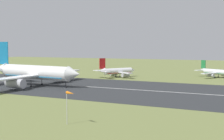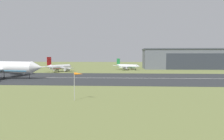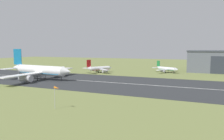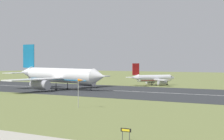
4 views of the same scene
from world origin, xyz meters
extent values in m
plane|color=olive|center=(0.00, 56.26, 0.00)|extent=(646.84, 646.84, 0.00)
cube|color=#2B2D30|center=(0.00, 112.52, 0.03)|extent=(406.84, 54.96, 0.06)
cube|color=silver|center=(0.00, 112.52, 0.07)|extent=(366.16, 0.70, 0.01)
cylinder|color=white|center=(-60.14, 106.20, 5.44)|extent=(30.65, 5.88, 5.94)
cone|color=white|center=(-42.38, 106.39, 5.44)|extent=(5.13, 5.61, 5.62)
cone|color=white|center=(-78.73, 106.00, 6.44)|extent=(6.78, 5.07, 5.08)
cube|color=black|center=(-45.13, 106.36, 6.55)|extent=(1.16, 4.73, 0.45)
cube|color=#146B9E|center=(-60.14, 106.20, 3.91)|extent=(27.53, 5.57, 0.55)
cube|color=white|center=(-59.36, 90.69, 4.47)|extent=(5.34, 25.53, 0.47)
cylinder|color=#A8A8B2|center=(-58.37, 92.74, 2.50)|extent=(7.30, 3.52, 3.53)
cube|color=white|center=(-59.70, 121.72, 4.47)|extent=(5.34, 25.53, 0.47)
cylinder|color=#A8A8B2|center=(-58.67, 119.70, 2.50)|extent=(7.30, 3.52, 3.53)
cube|color=#146B9E|center=(-77.74, 106.01, 12.94)|extent=(6.04, 0.35, 9.44)
cube|color=white|center=(-78.06, 98.99, 6.27)|extent=(5.38, 8.55, 0.24)
cube|color=white|center=(-78.21, 113.03, 6.27)|extent=(5.38, 8.55, 0.24)
cylinder|color=black|center=(-46.08, 106.35, 1.33)|extent=(0.24, 0.24, 2.67)
cylinder|color=black|center=(-46.08, 106.35, 0.22)|extent=(0.84, 0.84, 0.44)
cylinder|color=black|center=(-60.00, 102.87, 1.33)|extent=(0.24, 0.24, 2.67)
cylinder|color=black|center=(-60.00, 102.87, 0.22)|extent=(0.84, 0.84, 0.44)
cylinder|color=black|center=(-60.07, 109.53, 1.33)|extent=(0.24, 0.24, 2.67)
cylinder|color=black|center=(-60.07, 109.53, 0.22)|extent=(0.84, 0.84, 0.44)
cylinder|color=white|center=(-45.29, 151.71, 3.22)|extent=(10.78, 15.50, 3.05)
cone|color=white|center=(-40.53, 159.87, 3.22)|extent=(4.01, 3.90, 3.05)
cone|color=white|center=(-50.29, 143.14, 3.77)|extent=(4.21, 4.54, 2.74)
cube|color=black|center=(-41.29, 158.57, 3.83)|extent=(2.79, 2.26, 0.44)
cube|color=red|center=(-45.29, 151.71, 2.38)|extent=(9.83, 14.03, 0.20)
cube|color=white|center=(-40.00, 148.99, 2.69)|extent=(9.00, 6.79, 0.40)
cylinder|color=#A8A8B2|center=(-40.33, 149.81, 1.49)|extent=(3.63, 4.37, 1.89)
cube|color=white|center=(-50.27, 154.98, 2.69)|extent=(9.00, 6.79, 0.40)
cylinder|color=#A8A8B2|center=(-49.38, 155.09, 1.49)|extent=(3.63, 4.37, 1.89)
cube|color=red|center=(-50.01, 143.62, 7.33)|extent=(1.91, 3.01, 5.18)
cube|color=white|center=(-46.88, 141.33, 3.68)|extent=(5.49, 4.86, 0.24)
cube|color=white|center=(-53.54, 145.21, 3.68)|extent=(5.49, 4.86, 0.24)
cylinder|color=black|center=(-41.83, 157.65, 0.85)|extent=(0.24, 0.24, 1.70)
cylinder|color=black|center=(-41.83, 157.65, 0.22)|extent=(0.84, 0.84, 0.44)
cylinder|color=black|center=(-43.80, 150.63, 0.85)|extent=(0.24, 0.24, 1.70)
cylinder|color=black|center=(-43.80, 150.63, 0.22)|extent=(0.84, 0.84, 0.44)
cylinder|color=black|center=(-46.96, 152.47, 0.85)|extent=(0.24, 0.24, 1.70)
cylinder|color=black|center=(-46.96, 152.47, 0.22)|extent=(0.84, 0.84, 0.44)
cylinder|color=#B7B7BC|center=(-13.77, 59.81, 3.37)|extent=(0.14, 0.14, 6.74)
cone|color=orange|center=(-12.55, 59.32, 6.49)|extent=(2.38, 1.42, 0.60)
cylinder|color=#4C4C51|center=(18.39, 30.16, 0.65)|extent=(0.10, 0.10, 1.29)
cylinder|color=#4C4C51|center=(19.54, 30.16, 0.65)|extent=(0.10, 0.10, 1.29)
cube|color=black|center=(18.97, 30.16, 1.54)|extent=(1.64, 0.12, 0.49)
cube|color=yellow|center=(18.97, 30.10, 1.54)|extent=(1.24, 0.02, 0.30)
camera|label=1|loc=(21.58, 8.33, 15.62)|focal=50.00mm
camera|label=2|loc=(-1.37, 8.33, 10.82)|focal=35.00mm
camera|label=3|loc=(27.49, 8.33, 17.98)|focal=35.00mm
camera|label=4|loc=(51.33, -19.36, 10.94)|focal=70.00mm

